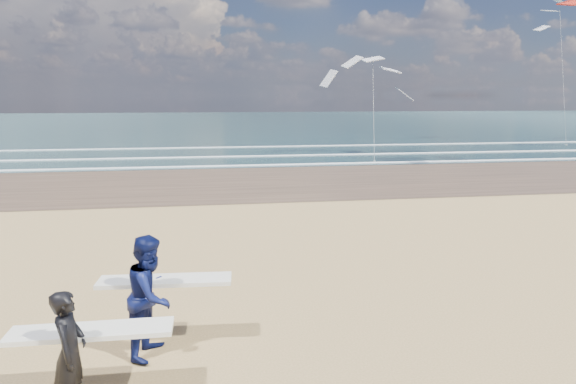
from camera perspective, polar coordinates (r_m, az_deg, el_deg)
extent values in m
cube|color=#453425|center=(31.39, 25.91, 2.02)|extent=(220.00, 12.00, 0.01)
cube|color=#183336|center=(81.55, 3.75, 7.75)|extent=(220.00, 100.00, 0.02)
cube|color=white|center=(35.39, 21.52, 3.29)|extent=(220.00, 0.50, 0.05)
cube|color=white|center=(39.48, 18.09, 4.20)|extent=(220.00, 0.50, 0.05)
cube|color=white|center=(45.33, 14.38, 5.16)|extent=(220.00, 0.50, 0.05)
imported|color=black|center=(7.58, -23.06, -16.06)|extent=(0.41, 0.62, 1.69)
cube|color=white|center=(7.79, -21.02, -14.23)|extent=(2.21, 0.55, 0.07)
imported|color=#0C1445|center=(8.68, -14.97, -11.03)|extent=(1.02, 1.15, 1.99)
cube|color=white|center=(8.95, -13.49, -9.53)|extent=(2.23, 0.67, 0.07)
cube|color=slate|center=(33.02, 9.58, 3.40)|extent=(0.12, 0.12, 0.10)
cube|color=slate|center=(49.16, 28.53, 4.61)|extent=(0.12, 0.12, 0.10)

